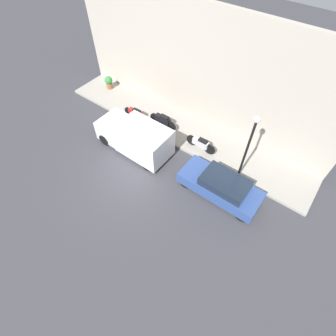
# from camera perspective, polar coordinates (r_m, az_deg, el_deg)

# --- Properties ---
(ground_plane) EXTENTS (60.00, 60.00, 0.00)m
(ground_plane) POSITION_cam_1_polar(r_m,az_deg,el_deg) (14.73, -7.30, -1.23)
(ground_plane) COLOR #38383D
(sidewalk) EXTENTS (2.66, 17.05, 0.16)m
(sidewalk) POSITION_cam_1_polar(r_m,az_deg,el_deg) (16.93, 2.58, 8.35)
(sidewalk) COLOR gray
(sidewalk) RESTS_ON ground_plane
(building_facade) EXTENTS (0.30, 17.05, 7.11)m
(building_facade) POSITION_cam_1_polar(r_m,az_deg,el_deg) (15.86, 6.36, 20.51)
(building_facade) COLOR #B2A899
(building_facade) RESTS_ON ground_plane
(parked_car) EXTENTS (1.70, 4.26, 1.28)m
(parked_car) POSITION_cam_1_polar(r_m,az_deg,el_deg) (13.62, 11.47, -3.87)
(parked_car) COLOR #2D4784
(parked_car) RESTS_ON ground_plane
(delivery_van) EXTENTS (1.94, 4.53, 1.93)m
(delivery_van) POSITION_cam_1_polar(r_m,az_deg,el_deg) (15.27, -7.23, 6.78)
(delivery_van) COLOR silver
(delivery_van) RESTS_ON ground_plane
(scooter_silver) EXTENTS (0.30, 1.90, 0.79)m
(scooter_silver) POSITION_cam_1_polar(r_m,az_deg,el_deg) (15.43, 7.14, 5.33)
(scooter_silver) COLOR #B7B7BF
(scooter_silver) RESTS_ON sidewalk
(motorcycle_black) EXTENTS (0.30, 1.97, 0.88)m
(motorcycle_black) POSITION_cam_1_polar(r_m,az_deg,el_deg) (16.72, -1.12, 10.33)
(motorcycle_black) COLOR black
(motorcycle_black) RESTS_ON sidewalk
(motorcycle_red) EXTENTS (0.30, 1.88, 0.75)m
(motorcycle_red) POSITION_cam_1_polar(r_m,az_deg,el_deg) (17.48, -7.07, 11.71)
(motorcycle_red) COLOR #B21E1E
(motorcycle_red) RESTS_ON sidewalk
(streetlamp) EXTENTS (0.30, 0.30, 4.10)m
(streetlamp) POSITION_cam_1_polar(r_m,az_deg,el_deg) (12.96, 17.34, 5.52)
(streetlamp) COLOR black
(streetlamp) RESTS_ON sidewalk
(potted_plant) EXTENTS (0.56, 0.56, 0.93)m
(potted_plant) POSITION_cam_1_polar(r_m,az_deg,el_deg) (20.49, -12.75, 17.79)
(potted_plant) COLOR brown
(potted_plant) RESTS_ON sidewalk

